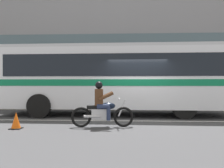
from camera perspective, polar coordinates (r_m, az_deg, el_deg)
The scene contains 7 objects.
ground_plane at distance 10.57m, azimuth 5.83°, elevation -7.99°, with size 60.00×60.00×0.00m, color #3D3D3F.
sidewalk_curb at distance 15.63m, azimuth 4.91°, elevation -5.06°, with size 28.00×3.80×0.15m, color #A39E93.
lane_center_stripe at distance 9.98m, azimuth 6.00°, elevation -8.45°, with size 26.60×0.14×0.01m, color silver.
office_building_facade at distance 18.44m, azimuth 4.67°, elevation 14.75°, with size 28.00×0.89×12.27m.
transit_bus at distance 11.66m, azimuth 0.94°, elevation 2.05°, with size 10.65×2.87×3.22m.
motorcycle_with_rider at distance 8.48m, azimuth -2.32°, elevation -5.55°, with size 2.14×0.66×1.56m.
traffic_cone at distance 8.80m, azimuth -21.26°, elevation -7.96°, with size 0.36×0.36×0.55m.
Camera 1 is at (-0.52, -10.45, 1.50)m, focal length 39.63 mm.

